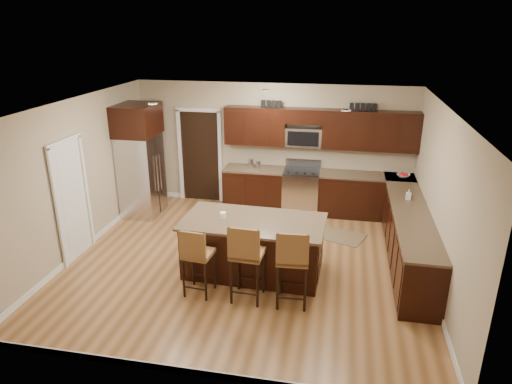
% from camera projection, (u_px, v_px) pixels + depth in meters
% --- Properties ---
extents(floor, '(6.00, 6.00, 0.00)m').
position_uv_depth(floor, '(247.00, 262.00, 7.86)').
color(floor, '#9A693D').
rests_on(floor, ground).
extents(ceiling, '(6.00, 6.00, 0.00)m').
position_uv_depth(ceiling, '(245.00, 105.00, 6.91)').
color(ceiling, silver).
rests_on(ceiling, wall_back).
extents(wall_back, '(6.00, 0.00, 6.00)m').
position_uv_depth(wall_back, '(273.00, 146.00, 9.91)').
color(wall_back, tan).
rests_on(wall_back, floor).
extents(wall_left, '(0.00, 5.50, 5.50)m').
position_uv_depth(wall_left, '(78.00, 178.00, 7.92)').
color(wall_left, tan).
rests_on(wall_left, floor).
extents(wall_right, '(0.00, 5.50, 5.50)m').
position_uv_depth(wall_right, '(441.00, 202.00, 6.85)').
color(wall_right, tan).
rests_on(wall_right, floor).
extents(base_cabinets, '(4.02, 3.96, 0.92)m').
position_uv_depth(base_cabinets, '(360.00, 214.00, 8.69)').
color(base_cabinets, black).
rests_on(base_cabinets, floor).
extents(upper_cabinets, '(4.00, 0.33, 0.80)m').
position_uv_depth(upper_cabinets, '(322.00, 128.00, 9.40)').
color(upper_cabinets, black).
rests_on(upper_cabinets, wall_back).
extents(range, '(0.76, 0.64, 1.11)m').
position_uv_depth(range, '(301.00, 191.00, 9.82)').
color(range, silver).
rests_on(range, floor).
extents(microwave, '(0.76, 0.31, 0.40)m').
position_uv_depth(microwave, '(304.00, 137.00, 9.56)').
color(microwave, silver).
rests_on(microwave, upper_cabinets).
extents(doorway, '(0.85, 0.03, 2.06)m').
position_uv_depth(doorway, '(200.00, 157.00, 10.31)').
color(doorway, black).
rests_on(doorway, floor).
extents(pantry_door, '(0.03, 0.80, 2.04)m').
position_uv_depth(pantry_door, '(72.00, 202.00, 7.76)').
color(pantry_door, white).
rests_on(pantry_door, floor).
extents(letter_decor, '(2.20, 0.03, 0.15)m').
position_uv_depth(letter_decor, '(316.00, 105.00, 9.27)').
color(letter_decor, black).
rests_on(letter_decor, upper_cabinets).
extents(island, '(2.30, 1.26, 0.92)m').
position_uv_depth(island, '(254.00, 248.00, 7.44)').
color(island, black).
rests_on(island, floor).
extents(stool_left, '(0.45, 0.45, 1.10)m').
position_uv_depth(stool_left, '(196.00, 254.00, 6.69)').
color(stool_left, olive).
rests_on(stool_left, floor).
extents(stool_mid, '(0.48, 0.48, 1.23)m').
position_uv_depth(stool_mid, '(246.00, 254.00, 6.52)').
color(stool_mid, olive).
rests_on(stool_mid, floor).
extents(stool_right, '(0.48, 0.48, 1.21)m').
position_uv_depth(stool_right, '(292.00, 259.00, 6.41)').
color(stool_right, olive).
rests_on(stool_right, floor).
extents(refrigerator, '(0.79, 0.92, 2.35)m').
position_uv_depth(refrigerator, '(140.00, 159.00, 9.46)').
color(refrigerator, silver).
rests_on(refrigerator, floor).
extents(floor_mat, '(1.09, 0.91, 0.01)m').
position_uv_depth(floor_mat, '(339.00, 236.00, 8.82)').
color(floor_mat, brown).
rests_on(floor_mat, floor).
extents(fruit_bowl, '(0.33, 0.33, 0.06)m').
position_uv_depth(fruit_bowl, '(403.00, 175.00, 9.28)').
color(fruit_bowl, silver).
rests_on(fruit_bowl, base_cabinets).
extents(soap_bottle, '(0.09, 0.09, 0.19)m').
position_uv_depth(soap_bottle, '(409.00, 195.00, 8.09)').
color(soap_bottle, '#B2B2B2').
rests_on(soap_bottle, base_cabinets).
extents(canister_tall, '(0.12, 0.12, 0.20)m').
position_uv_depth(canister_tall, '(251.00, 164.00, 9.83)').
color(canister_tall, silver).
rests_on(canister_tall, base_cabinets).
extents(canister_short, '(0.11, 0.11, 0.16)m').
position_uv_depth(canister_short, '(258.00, 165.00, 9.81)').
color(canister_short, silver).
rests_on(canister_short, base_cabinets).
extents(island_jar, '(0.10, 0.10, 0.10)m').
position_uv_depth(island_jar, '(223.00, 215.00, 7.34)').
color(island_jar, white).
rests_on(island_jar, island).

